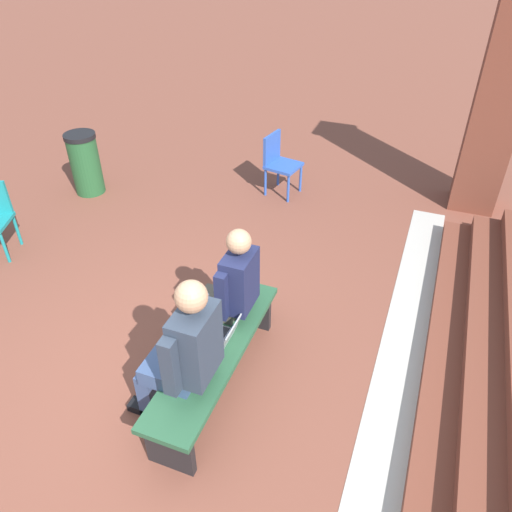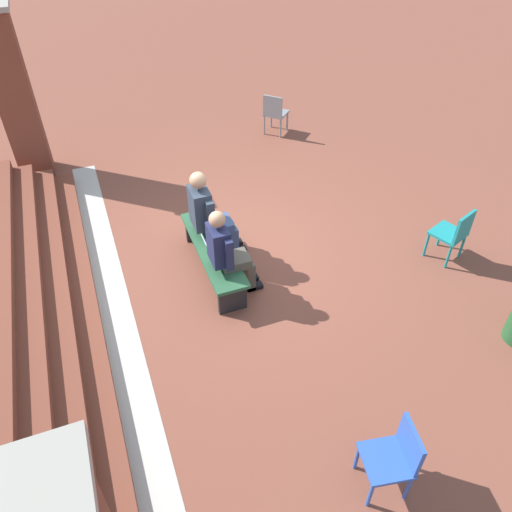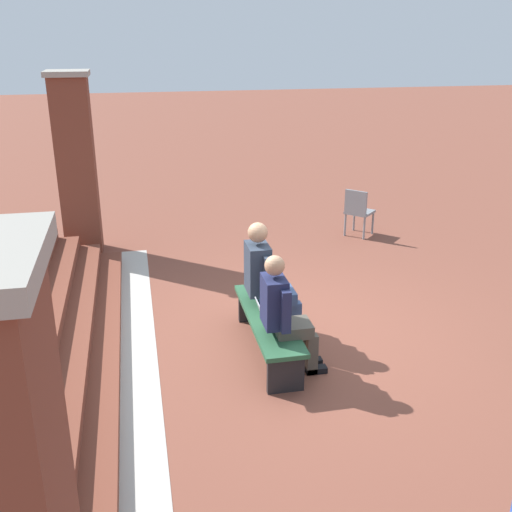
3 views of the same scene
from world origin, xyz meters
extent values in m
plane|color=brown|center=(0.00, 0.00, 0.00)|extent=(60.00, 60.00, 0.00)
cube|color=#B7B2A8|center=(-0.32, 1.77, 0.00)|extent=(7.25, 0.40, 0.01)
cube|color=brown|center=(-0.32, 2.57, 0.07)|extent=(6.45, 1.20, 0.15)
cube|color=brown|center=(-0.32, 2.72, 0.22)|extent=(6.45, 0.90, 0.15)
cube|color=brown|center=(-0.32, 2.87, 0.38)|extent=(6.45, 0.60, 0.15)
cube|color=brown|center=(-0.32, 3.02, 0.52)|extent=(6.45, 0.30, 0.15)
cube|color=brown|center=(3.45, 2.54, 1.38)|extent=(0.56, 0.56, 2.76)
cube|color=#285638|center=(-0.32, 0.34, 0.42)|extent=(1.80, 0.44, 0.05)
cube|color=black|center=(-1.12, 0.34, 0.20)|extent=(0.06, 0.37, 0.40)
cube|color=black|center=(0.48, 0.34, 0.20)|extent=(0.06, 0.37, 0.40)
cube|color=#4C473D|center=(-0.76, 0.18, 0.51)|extent=(0.32, 0.37, 0.13)
cube|color=#4C473D|center=(-0.84, -0.01, 0.23)|extent=(0.10, 0.11, 0.45)
cube|color=black|center=(-0.84, -0.06, 0.03)|extent=(0.10, 0.22, 0.07)
cube|color=#4C473D|center=(-0.67, -0.01, 0.23)|extent=(0.10, 0.11, 0.45)
cube|color=black|center=(-0.67, -0.06, 0.03)|extent=(0.10, 0.22, 0.07)
cube|color=#1E2347|center=(-0.76, 0.38, 0.83)|extent=(0.35, 0.22, 0.52)
cube|color=navy|center=(-0.76, 0.27, 0.79)|extent=(0.05, 0.01, 0.31)
cube|color=#1E2347|center=(-0.98, 0.32, 0.81)|extent=(0.08, 0.09, 0.44)
cube|color=#1E2347|center=(-0.53, 0.32, 0.81)|extent=(0.08, 0.09, 0.44)
sphere|color=tan|center=(-0.76, 0.38, 1.22)|extent=(0.20, 0.20, 0.20)
cube|color=#384C75|center=(0.05, 0.16, 0.51)|extent=(0.35, 0.41, 0.14)
cube|color=#384C75|center=(-0.04, -0.05, 0.23)|extent=(0.11, 0.12, 0.45)
cube|color=black|center=(-0.04, -0.11, 0.04)|extent=(0.11, 0.25, 0.07)
cube|color=#384C75|center=(0.14, -0.05, 0.23)|extent=(0.11, 0.12, 0.45)
cube|color=black|center=(0.14, -0.11, 0.04)|extent=(0.11, 0.25, 0.07)
cube|color=#2D3847|center=(0.05, 0.38, 0.87)|extent=(0.39, 0.25, 0.57)
cube|color=#2D3847|center=(-0.20, 0.31, 0.85)|extent=(0.09, 0.10, 0.49)
cube|color=#2D3847|center=(0.29, 0.31, 0.85)|extent=(0.09, 0.10, 0.49)
sphere|color=tan|center=(0.05, 0.38, 1.30)|extent=(0.23, 0.23, 0.23)
cube|color=#9EA0A5|center=(-0.40, 0.30, 0.46)|extent=(0.32, 0.22, 0.02)
cube|color=#2D2D33|center=(-0.40, 0.29, 0.47)|extent=(0.29, 0.15, 0.00)
cube|color=#9EA0A5|center=(-0.40, 0.44, 0.57)|extent=(0.32, 0.07, 0.19)
cube|color=#33519E|center=(-0.40, 0.44, 0.57)|extent=(0.28, 0.06, 0.17)
cube|color=gray|center=(3.36, -2.13, 0.42)|extent=(0.59, 0.59, 0.04)
cube|color=gray|center=(3.23, -1.99, 0.64)|extent=(0.31, 0.31, 0.40)
cylinder|color=gray|center=(3.36, -2.38, 0.20)|extent=(0.04, 0.04, 0.40)
cylinder|color=gray|center=(3.61, -2.13, 0.20)|extent=(0.04, 0.04, 0.40)
cylinder|color=gray|center=(3.11, -2.12, 0.20)|extent=(0.04, 0.04, 0.40)
cylinder|color=gray|center=(3.36, -1.87, 0.20)|extent=(0.04, 0.04, 0.40)
cube|color=#2D56B7|center=(-3.76, -0.23, 0.42)|extent=(0.49, 0.49, 0.04)
cube|color=#2D56B7|center=(-3.79, -0.41, 0.64)|extent=(0.40, 0.11, 0.40)
cylinder|color=#2D56B7|center=(-3.55, -0.08, 0.20)|extent=(0.04, 0.04, 0.40)
cylinder|color=#2D56B7|center=(-3.90, -0.02, 0.20)|extent=(0.04, 0.04, 0.40)
cylinder|color=#2D56B7|center=(-3.61, -0.44, 0.20)|extent=(0.04, 0.04, 0.40)
cylinder|color=#2D56B7|center=(-3.97, -0.37, 0.20)|extent=(0.04, 0.04, 0.40)
cube|color=teal|center=(-1.18, -2.87, 0.42)|extent=(0.54, 0.54, 0.04)
cube|color=teal|center=(-1.36, -2.93, 0.64)|extent=(0.18, 0.39, 0.40)
cylinder|color=teal|center=(-0.95, -2.97, 0.20)|extent=(0.04, 0.04, 0.40)
cylinder|color=teal|center=(-1.08, -2.64, 0.20)|extent=(0.04, 0.04, 0.40)
cylinder|color=teal|center=(-1.29, -3.10, 0.20)|extent=(0.04, 0.04, 0.40)
cylinder|color=teal|center=(-1.41, -2.76, 0.20)|extent=(0.04, 0.04, 0.40)
camera|label=1|loc=(2.20, 1.67, 3.42)|focal=35.00mm
camera|label=2|loc=(-5.43, 1.67, 4.74)|focal=35.00mm
camera|label=3|loc=(-6.08, 1.67, 3.40)|focal=42.00mm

